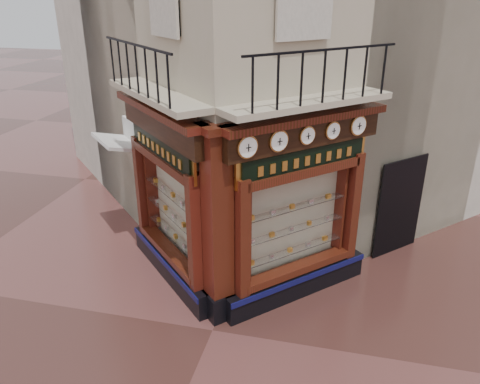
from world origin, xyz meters
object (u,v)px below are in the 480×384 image
(clock_d, at_px, (333,131))
(clock_a, at_px, (248,147))
(clock_c, at_px, (307,135))
(signboard_left, at_px, (161,149))
(signboard_right, at_px, (305,160))
(corner_pilaster, at_px, (218,230))
(awning, at_px, (127,237))
(clock_e, at_px, (358,126))
(clock_b, at_px, (279,141))

(clock_d, bearing_deg, clock_a, -180.00)
(clock_c, xyz_separation_m, signboard_left, (-2.95, 0.13, -0.52))
(signboard_right, bearing_deg, corner_pilaster, 169.75)
(awning, xyz_separation_m, signboard_right, (4.73, -1.55, 3.10))
(clock_e, bearing_deg, awning, 127.20)
(corner_pilaster, xyz_separation_m, clock_b, (1.03, 0.43, 1.67))
(clock_b, distance_m, clock_c, 0.64)
(awning, bearing_deg, clock_c, -154.47)
(awning, bearing_deg, clock_e, -142.80)
(corner_pilaster, distance_m, clock_b, 2.01)
(corner_pilaster, distance_m, signboard_left, 2.12)
(clock_c, height_order, signboard_left, clock_c)
(clock_d, relative_size, signboard_right, 0.16)
(clock_b, bearing_deg, corner_pilaster, 157.46)
(clock_e, distance_m, signboard_left, 3.96)
(clock_c, height_order, clock_d, same)
(signboard_left, bearing_deg, clock_a, -162.33)
(clock_a, xyz_separation_m, signboard_left, (-2.03, 1.05, -0.52))
(clock_d, bearing_deg, corner_pilaster, 169.43)
(clock_c, relative_size, signboard_right, 0.16)
(awning, relative_size, signboard_right, 0.65)
(clock_c, xyz_separation_m, signboard_right, (-0.02, 0.13, -0.52))
(clock_e, distance_m, signboard_right, 1.31)
(clock_c, relative_size, clock_e, 0.87)
(clock_b, xyz_separation_m, clock_d, (0.89, 0.89, 0.00))
(clock_c, distance_m, clock_d, 0.62)
(clock_c, bearing_deg, clock_b, 180.00)
(corner_pilaster, distance_m, signboard_right, 2.12)
(clock_d, xyz_separation_m, signboard_right, (-0.46, -0.30, -0.52))
(clock_b, relative_size, signboard_left, 0.18)
(signboard_left, bearing_deg, clock_e, -123.66)
(corner_pilaster, height_order, awning, corner_pilaster)
(corner_pilaster, relative_size, clock_d, 11.18)
(awning, bearing_deg, corner_pilaster, -173.08)
(clock_e, distance_m, awning, 6.76)
(clock_b, xyz_separation_m, signboard_left, (-2.49, 0.59, -0.52))
(clock_b, height_order, clock_d, clock_b)
(awning, height_order, signboard_right, signboard_right)
(corner_pilaster, height_order, clock_c, corner_pilaster)
(clock_b, relative_size, clock_c, 1.14)
(clock_e, bearing_deg, signboard_left, 146.34)
(corner_pilaster, relative_size, clock_a, 9.72)
(clock_c, bearing_deg, corner_pilaster, 165.68)
(clock_b, height_order, awning, clock_b)
(awning, bearing_deg, signboard_right, -153.11)
(clock_e, height_order, signboard_left, clock_e)
(corner_pilaster, relative_size, clock_e, 9.74)
(clock_a, xyz_separation_m, clock_c, (0.92, 0.92, -0.00))
(corner_pilaster, distance_m, clock_c, 2.40)
(clock_b, bearing_deg, signboard_right, 8.72)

